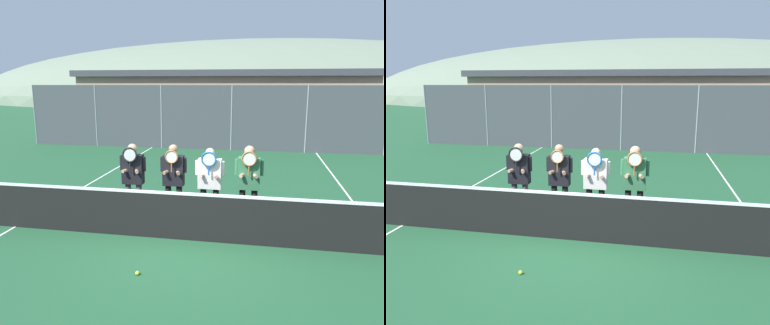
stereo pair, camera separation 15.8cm
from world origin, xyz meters
TOP-DOWN VIEW (x-y plane):
  - ground_plane at (0.00, 0.00)m, footprint 120.00×120.00m
  - hill_distant at (0.00, 60.69)m, footprint 102.70×57.06m
  - clubhouse_building at (-1.15, 17.11)m, footprint 17.73×5.50m
  - fence_back at (0.00, 10.21)m, footprint 19.67×0.06m
  - tennis_net at (0.00, 0.00)m, footprint 10.13×0.09m
  - court_line_left_sideline at (-3.76, 3.00)m, footprint 0.05×16.00m
  - court_line_right_sideline at (3.76, 3.00)m, footprint 0.05×16.00m
  - player_leftmost at (-1.41, 0.94)m, footprint 0.60×0.34m
  - player_center_left at (-0.49, 0.96)m, footprint 0.59×0.34m
  - player_center_right at (0.31, 0.96)m, footprint 0.63×0.34m
  - player_rightmost at (1.14, 0.90)m, footprint 0.59×0.34m
  - car_far_left at (-5.66, 12.46)m, footprint 4.19×1.94m
  - car_left_of_center at (-0.74, 12.21)m, footprint 4.70×1.97m
  - car_center at (4.43, 12.33)m, footprint 4.69×2.01m
  - tennis_ball_on_court at (-0.51, -1.49)m, footprint 0.07×0.07m

SIDE VIEW (x-z plane):
  - ground_plane at x=0.00m, z-range 0.00..0.00m
  - hill_distant at x=0.00m, z-range -9.99..9.99m
  - court_line_left_sideline at x=-3.76m, z-range 0.00..0.01m
  - court_line_right_sideline at x=3.76m, z-range 0.00..0.01m
  - tennis_ball_on_court at x=-0.51m, z-range 0.00..0.07m
  - tennis_net at x=0.00m, z-range -0.03..1.04m
  - car_far_left at x=-5.66m, z-range 0.02..1.73m
  - car_center at x=4.43m, z-range 0.01..1.85m
  - car_left_of_center at x=-0.74m, z-range 0.01..1.88m
  - player_center_right at x=0.31m, z-range 0.16..1.84m
  - player_center_left at x=-0.49m, z-range 0.15..1.89m
  - player_leftmost at x=-1.41m, z-range 0.17..1.90m
  - player_rightmost at x=1.14m, z-range 0.17..1.94m
  - fence_back at x=0.00m, z-range 0.00..2.93m
  - clubhouse_building at x=-1.15m, z-range 0.02..3.78m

